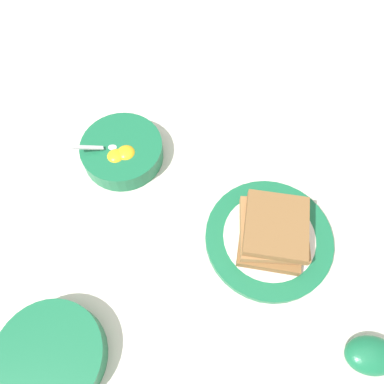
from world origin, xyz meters
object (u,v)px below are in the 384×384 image
at_px(toast_plate, 269,238).
at_px(toast_sandwich, 273,231).
at_px(congee_bowl, 51,356).
at_px(egg_bowl, 122,151).
at_px(soup_spoon, 380,356).

bearing_deg(toast_plate, toast_sandwich, -24.78).
bearing_deg(congee_bowl, toast_plate, 30.18).
distance_m(egg_bowl, soup_spoon, 0.52).
relative_size(toast_sandwich, soup_spoon, 0.72).
relative_size(egg_bowl, congee_bowl, 0.99).
height_order(soup_spoon, congee_bowl, congee_bowl).
bearing_deg(toast_plate, egg_bowl, 148.52).
bearing_deg(toast_plate, soup_spoon, -50.73).
xyz_separation_m(toast_plate, soup_spoon, (0.14, -0.18, 0.01)).
relative_size(toast_plate, soup_spoon, 1.21).
distance_m(egg_bowl, toast_plate, 0.30).
relative_size(egg_bowl, toast_sandwich, 1.21).
height_order(toast_sandwich, soup_spoon, toast_sandwich).
relative_size(toast_plate, congee_bowl, 1.38).
xyz_separation_m(egg_bowl, soup_spoon, (0.40, -0.33, -0.01)).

